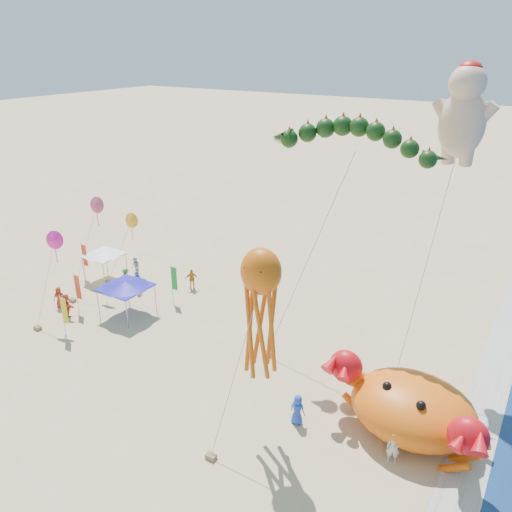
% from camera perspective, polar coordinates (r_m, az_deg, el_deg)
% --- Properties ---
extents(ground, '(320.00, 320.00, 0.00)m').
position_cam_1_polar(ground, '(31.52, 1.18, -12.94)').
color(ground, '#D1B784').
rests_on(ground, ground).
extents(foam_strip, '(320.00, 320.00, 0.00)m').
position_cam_1_polar(foam_strip, '(28.73, 23.49, -19.45)').
color(foam_strip, silver).
rests_on(foam_strip, ground).
extents(crab_inflatable, '(8.57, 6.81, 3.76)m').
position_cam_1_polar(crab_inflatable, '(27.44, 17.39, -16.17)').
color(crab_inflatable, '#FA610D').
rests_on(crab_inflatable, ground).
extents(dragon_kite, '(9.59, 5.00, 14.50)m').
position_cam_1_polar(dragon_kite, '(28.79, 11.09, 12.48)').
color(dragon_kite, black).
rests_on(dragon_kite, ground).
extents(cherub_kite, '(2.49, 6.26, 17.76)m').
position_cam_1_polar(cherub_kite, '(30.02, 22.64, 14.98)').
color(cherub_kite, '#FFC59B').
rests_on(cherub_kite, ground).
extents(octopus_kite, '(2.17, 4.07, 10.19)m').
position_cam_1_polar(octopus_kite, '(23.28, 0.54, -5.43)').
color(octopus_kite, '#DE5D0B').
rests_on(octopus_kite, ground).
extents(canopy_blue, '(3.45, 3.45, 2.71)m').
position_cam_1_polar(canopy_blue, '(37.41, -14.70, -3.18)').
color(canopy_blue, gray).
rests_on(canopy_blue, ground).
extents(canopy_white, '(3.02, 3.02, 2.71)m').
position_cam_1_polar(canopy_white, '(43.55, -17.05, 0.37)').
color(canopy_white, gray).
rests_on(canopy_white, ground).
extents(feather_flags, '(9.90, 7.73, 3.20)m').
position_cam_1_polar(feather_flags, '(39.29, -17.31, -2.88)').
color(feather_flags, gray).
rests_on(feather_flags, ground).
extents(beachgoers, '(27.20, 10.11, 1.83)m').
position_cam_1_polar(beachgoers, '(37.75, -12.70, -5.43)').
color(beachgoers, '#BA321D').
rests_on(beachgoers, ground).
extents(small_kites, '(2.88, 11.89, 7.66)m').
position_cam_1_polar(small_kites, '(40.27, -17.99, 2.86)').
color(small_kites, '#CC446E').
rests_on(small_kites, ground).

